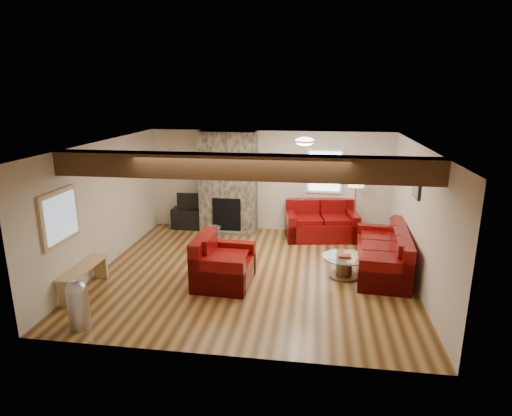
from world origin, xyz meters
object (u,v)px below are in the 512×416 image
(coffee_table, at_px, (344,267))
(armchair_red, at_px, (224,260))
(loveseat, at_px, (321,221))
(television, at_px, (192,201))
(tv_cabinet, at_px, (193,219))
(sofa_three, at_px, (382,250))
(floor_lamp, at_px, (356,184))

(coffee_table, bearing_deg, armchair_red, -164.47)
(loveseat, relative_size, television, 2.25)
(coffee_table, bearing_deg, tv_cabinet, 146.16)
(loveseat, xyz_separation_m, coffee_table, (0.43, -2.18, -0.24))
(television, bearing_deg, coffee_table, -33.84)
(sofa_three, relative_size, floor_lamp, 1.46)
(sofa_three, xyz_separation_m, coffee_table, (-0.74, -0.39, -0.22))
(armchair_red, distance_m, television, 3.44)
(tv_cabinet, bearing_deg, television, 0.00)
(armchair_red, distance_m, coffee_table, 2.30)
(television, bearing_deg, floor_lamp, -0.39)
(sofa_three, relative_size, loveseat, 1.33)
(loveseat, xyz_separation_m, television, (-3.26, 0.30, 0.29))
(floor_lamp, bearing_deg, sofa_three, -79.47)
(sofa_three, height_order, floor_lamp, floor_lamp)
(television, bearing_deg, loveseat, -5.26)
(sofa_three, xyz_separation_m, television, (-4.43, 2.09, 0.31))
(tv_cabinet, bearing_deg, floor_lamp, -0.39)
(armchair_red, relative_size, television, 1.51)
(loveseat, bearing_deg, tv_cabinet, 165.62)
(armchair_red, distance_m, floor_lamp, 4.07)
(sofa_three, height_order, armchair_red, armchair_red)
(armchair_red, relative_size, coffee_table, 1.33)
(sofa_three, bearing_deg, armchair_red, -67.04)
(loveseat, distance_m, tv_cabinet, 3.28)
(sofa_three, relative_size, television, 2.99)
(sofa_three, distance_m, coffee_table, 0.86)
(sofa_three, distance_m, tv_cabinet, 4.90)
(coffee_table, xyz_separation_m, floor_lamp, (0.35, 2.45, 1.09))
(armchair_red, height_order, television, television)
(floor_lamp, bearing_deg, tv_cabinet, 179.61)
(sofa_three, height_order, television, television)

